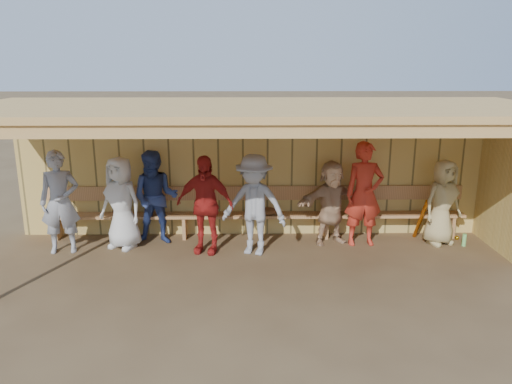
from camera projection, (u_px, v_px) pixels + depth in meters
ground at (256, 259)px, 8.15m from camera, size 90.00×90.00×0.00m
player_a at (60, 202)px, 8.28m from camera, size 0.70×0.53×1.74m
player_b at (121, 203)px, 8.50m from camera, size 0.92×0.79×1.60m
player_c at (156, 198)px, 8.70m from camera, size 0.83×0.66×1.66m
player_d at (205, 204)px, 8.29m from camera, size 1.04×0.62×1.66m
player_e at (254, 205)px, 8.22m from camera, size 1.24×0.95×1.69m
player_f at (331, 203)px, 8.73m from camera, size 1.45×0.83×1.49m
player_g at (364, 194)px, 8.62m from camera, size 0.69×0.48×1.83m
player_h at (442, 202)px, 8.69m from camera, size 0.87×0.73×1.51m
dugout_structure at (279, 150)px, 8.39m from camera, size 8.80×3.20×2.50m
bench at (255, 209)px, 9.10m from camera, size 7.60×0.34×0.93m
dugout_equipment at (200, 213)px, 8.97m from camera, size 7.39×0.62×0.80m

